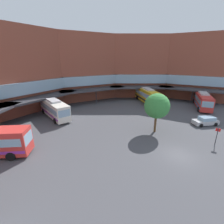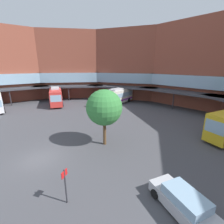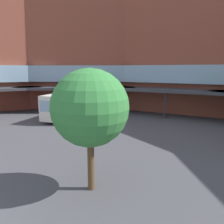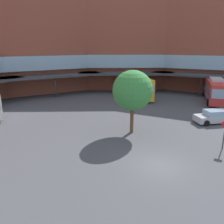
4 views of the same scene
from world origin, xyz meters
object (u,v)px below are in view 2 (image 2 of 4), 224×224
object	(u,v)px
bus_1	(56,95)
stop_sign_post	(65,183)
parked_car	(182,202)
plaza_tree	(104,108)
bus_2	(116,96)

from	to	relation	value
bus_1	stop_sign_post	size ratio (longest dim) A/B	4.08
parked_car	plaza_tree	distance (m)	11.08
plaza_tree	stop_sign_post	bearing A→B (deg)	-71.26
parked_car	plaza_tree	world-z (taller)	plaza_tree
bus_2	stop_sign_post	world-z (taller)	bus_2
parked_car	bus_1	bearing A→B (deg)	7.32
parked_car	bus_2	bearing A→B (deg)	-17.14
parked_car	stop_sign_post	xyz separation A→B (m)	(-6.60, -3.58, 0.85)
bus_1	stop_sign_post	distance (m)	30.87
plaza_tree	stop_sign_post	size ratio (longest dim) A/B	2.49
bus_2	plaza_tree	size ratio (longest dim) A/B	1.65
parked_car	plaza_tree	size ratio (longest dim) A/B	0.72
bus_1	plaza_tree	xyz separation A→B (m)	(21.95, -10.31, 2.45)
bus_1	stop_sign_post	xyz separation A→B (m)	(24.72, -18.49, -0.40)
plaza_tree	bus_1	bearing A→B (deg)	154.83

